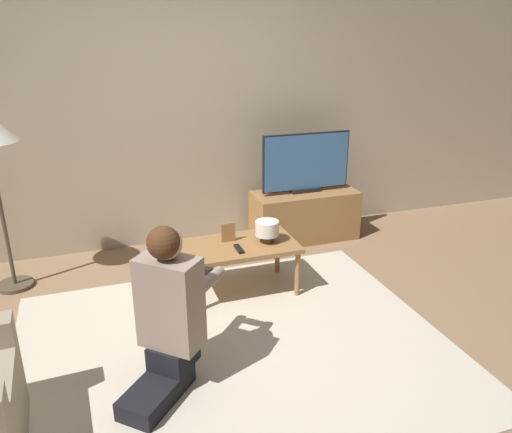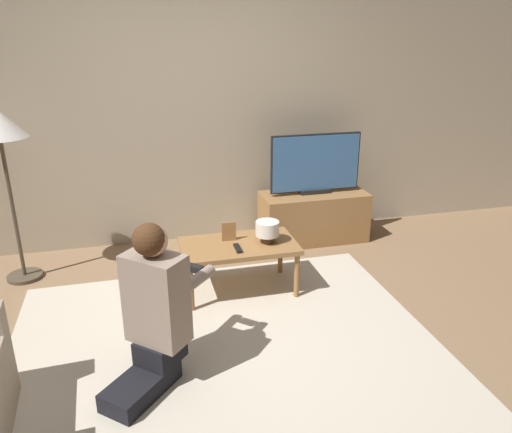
% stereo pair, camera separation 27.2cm
% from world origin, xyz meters
% --- Properties ---
extents(ground_plane, '(10.00, 10.00, 0.00)m').
position_xyz_m(ground_plane, '(0.00, 0.00, 0.00)').
color(ground_plane, '#896B4C').
extents(wall_back, '(10.00, 0.06, 2.60)m').
position_xyz_m(wall_back, '(0.00, 1.93, 1.30)').
color(wall_back, tan).
rests_on(wall_back, ground_plane).
extents(rug, '(2.73, 2.26, 0.02)m').
position_xyz_m(rug, '(0.00, 0.00, 0.01)').
color(rug, beige).
rests_on(rug, ground_plane).
extents(tv_stand, '(1.01, 0.43, 0.48)m').
position_xyz_m(tv_stand, '(1.18, 1.55, 0.24)').
color(tv_stand, olive).
rests_on(tv_stand, ground_plane).
extents(tv, '(0.87, 0.08, 0.57)m').
position_xyz_m(tv, '(1.18, 1.56, 0.76)').
color(tv, black).
rests_on(tv, tv_stand).
extents(coffee_table, '(0.88, 0.50, 0.41)m').
position_xyz_m(coffee_table, '(0.25, 0.72, 0.36)').
color(coffee_table, olive).
rests_on(coffee_table, ground_plane).
extents(person_kneeling, '(0.73, 0.77, 0.97)m').
position_xyz_m(person_kneeling, '(-0.43, -0.20, 0.48)').
color(person_kneeling, black).
rests_on(person_kneeling, rug).
extents(picture_frame, '(0.11, 0.01, 0.15)m').
position_xyz_m(picture_frame, '(0.19, 0.79, 0.48)').
color(picture_frame, olive).
rests_on(picture_frame, coffee_table).
extents(table_lamp, '(0.18, 0.18, 0.17)m').
position_xyz_m(table_lamp, '(0.47, 0.69, 0.51)').
color(table_lamp, '#4C3823').
rests_on(table_lamp, coffee_table).
extents(remote, '(0.04, 0.15, 0.02)m').
position_xyz_m(remote, '(0.22, 0.62, 0.42)').
color(remote, black).
rests_on(remote, coffee_table).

